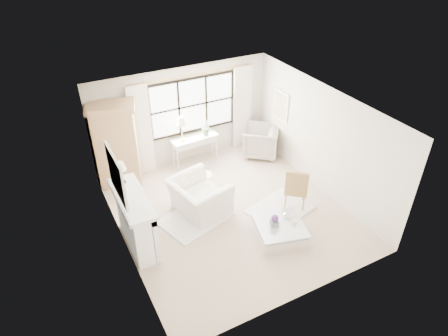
{
  "coord_description": "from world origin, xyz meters",
  "views": [
    {
      "loc": [
        -3.54,
        -6.43,
        6.09
      ],
      "look_at": [
        -0.07,
        0.2,
        1.16
      ],
      "focal_mm": 32.0,
      "sensor_mm": 36.0,
      "label": 1
    }
  ],
  "objects_px": {
    "console_table": "(195,150)",
    "club_armchair": "(199,197)",
    "coffee_table": "(279,232)",
    "armoire": "(117,145)"
  },
  "relations": [
    {
      "from": "console_table",
      "to": "club_armchair",
      "type": "distance_m",
      "value": 2.19
    },
    {
      "from": "console_table",
      "to": "coffee_table",
      "type": "relative_size",
      "value": 1.09
    },
    {
      "from": "club_armchair",
      "to": "coffee_table",
      "type": "height_order",
      "value": "club_armchair"
    },
    {
      "from": "coffee_table",
      "to": "console_table",
      "type": "bearing_deg",
      "value": 110.05
    },
    {
      "from": "club_armchair",
      "to": "console_table",
      "type": "bearing_deg",
      "value": -34.48
    },
    {
      "from": "armoire",
      "to": "club_armchair",
      "type": "relative_size",
      "value": 1.74
    },
    {
      "from": "armoire",
      "to": "coffee_table",
      "type": "relative_size",
      "value": 1.83
    },
    {
      "from": "console_table",
      "to": "club_armchair",
      "type": "bearing_deg",
      "value": -115.29
    },
    {
      "from": "armoire",
      "to": "coffee_table",
      "type": "xyz_separation_m",
      "value": [
        2.45,
        -3.66,
        -0.96
      ]
    },
    {
      "from": "armoire",
      "to": "club_armchair",
      "type": "distance_m",
      "value": 2.5
    }
  ]
}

